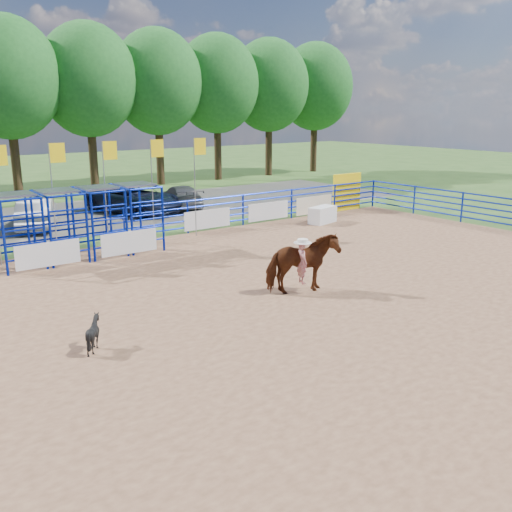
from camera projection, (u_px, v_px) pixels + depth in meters
The scene contains 12 objects.
ground at pixel (276, 309), 15.86m from camera, with size 120.00×120.00×0.00m, color #406327.
arena_dirt at pixel (276, 308), 15.85m from camera, with size 30.00×20.00×0.02m, color #95694A.
gravel_strip at pixel (68, 218), 29.05m from camera, with size 40.00×10.00×0.01m, color #68655C.
announcer_table at pixel (322, 215), 27.53m from camera, with size 1.50×0.70×0.80m, color silver.
horse_and_rider at pixel (302, 262), 16.96m from camera, with size 2.33×1.56×2.28m.
calf at pixel (94, 333), 13.03m from camera, with size 0.64×0.72×0.79m, color black.
car_b at pixel (37, 213), 26.30m from camera, with size 1.50×4.29×1.41m, color gray.
car_c at pixel (135, 198), 30.19m from camera, with size 2.54×5.51×1.53m, color #141932.
car_d at pixel (181, 197), 31.74m from camera, with size 1.74×4.28×1.24m, color #58585A.
perimeter_fence at pixel (276, 283), 15.67m from camera, with size 30.10×20.10×1.50m.
chute_assembly at pixel (89, 223), 21.30m from camera, with size 19.32×2.41×4.20m.
treeline at pixel (6, 72), 34.14m from camera, with size 56.40×6.40×11.24m.
Camera 1 is at (-9.39, -11.68, 5.41)m, focal length 40.00 mm.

